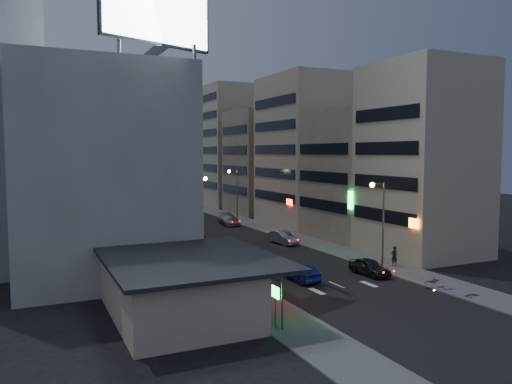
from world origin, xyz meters
TOP-DOWN VIEW (x-y plane):
  - ground at (0.00, 0.00)m, footprint 180.00×180.00m
  - sidewalk_left at (-8.00, 30.00)m, footprint 4.00×120.00m
  - sidewalk_right at (8.00, 30.00)m, footprint 4.00×120.00m
  - food_court at (-13.90, 2.00)m, footprint 11.00×13.00m
  - white_building at (-17.00, 20.00)m, footprint 14.00×24.00m
  - shophouse_near at (15.00, 10.50)m, footprint 10.00×11.00m
  - shophouse_mid at (15.50, 22.00)m, footprint 11.00×12.00m
  - shophouse_far at (15.00, 35.00)m, footprint 10.00×14.00m
  - far_left_a at (-15.50, 45.00)m, footprint 11.00×10.00m
  - far_left_b at (-16.00, 58.00)m, footprint 12.00×10.00m
  - far_right_a at (15.50, 50.00)m, footprint 11.00×12.00m
  - far_right_b at (16.00, 64.00)m, footprint 12.00×12.00m
  - billboard at (-12.99, 9.97)m, footprint 9.52×3.75m
  - street_lamp_right_near at (5.90, 6.00)m, footprint 1.60×0.44m
  - street_lamp_left at (-5.90, 22.00)m, footprint 1.60×0.44m
  - street_lamp_right_far at (5.90, 40.00)m, footprint 1.60×0.44m
  - parked_car_right_near at (4.46, 5.47)m, footprint 1.93×4.37m
  - parked_car_right_mid at (4.54, 21.95)m, footprint 2.21×4.77m
  - parked_car_left at (-5.23, 26.64)m, footprint 2.75×5.59m
  - parked_car_right_far at (4.47, 38.89)m, footprint 2.81×5.73m
  - road_car_blue at (-2.07, 6.32)m, footprint 1.55×4.32m
  - road_car_silver at (-4.17, 11.53)m, footprint 2.40×5.06m
  - person at (8.49, 6.99)m, footprint 0.69×0.46m
  - scooter_black_a at (7.71, -2.95)m, footprint 0.66×1.79m
  - scooter_silver_a at (7.18, -0.10)m, footprint 0.59×1.76m
  - scooter_blue at (7.41, -1.04)m, footprint 0.73×1.64m
  - scooter_black_b at (8.19, 1.65)m, footprint 1.19×2.00m
  - scooter_silver_b at (7.87, 1.37)m, footprint 0.99×2.07m

SIDE VIEW (x-z plane):
  - ground at x=0.00m, z-range 0.00..0.00m
  - sidewalk_left at x=-8.00m, z-range 0.00..0.12m
  - sidewalk_right at x=8.00m, z-range 0.00..0.12m
  - scooter_blue at x=7.41m, z-range 0.12..1.09m
  - scooter_silver_a at x=7.18m, z-range 0.12..1.20m
  - scooter_black_a at x=7.71m, z-range 0.12..1.20m
  - scooter_black_b at x=8.19m, z-range 0.12..1.28m
  - road_car_blue at x=-2.07m, z-range 0.00..1.42m
  - road_car_silver at x=-4.17m, z-range 0.00..1.42m
  - scooter_silver_b at x=7.87m, z-range 0.12..1.34m
  - parked_car_right_near at x=4.46m, z-range 0.00..1.46m
  - parked_car_right_mid at x=4.54m, z-range 0.00..1.51m
  - parked_car_left at x=-5.23m, z-range 0.00..1.52m
  - parked_car_right_far at x=4.47m, z-range 0.00..1.60m
  - person at x=8.49m, z-range 0.12..1.99m
  - food_court at x=-13.90m, z-range 0.05..3.92m
  - street_lamp_right_near at x=5.90m, z-range 1.35..9.37m
  - street_lamp_left at x=-5.90m, z-range 1.35..9.37m
  - street_lamp_right_far at x=5.90m, z-range 1.35..9.37m
  - far_left_b at x=-16.00m, z-range 0.00..15.00m
  - shophouse_mid at x=15.50m, z-range 0.00..16.00m
  - white_building at x=-17.00m, z-range 0.00..18.00m
  - far_right_a at x=15.50m, z-range 0.00..18.00m
  - shophouse_near at x=15.00m, z-range 0.00..20.00m
  - far_left_a at x=-15.50m, z-range 0.00..20.00m
  - shophouse_far at x=15.00m, z-range 0.00..22.00m
  - far_right_b at x=16.00m, z-range 0.00..24.00m
  - billboard at x=-12.99m, z-range 18.56..24.76m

